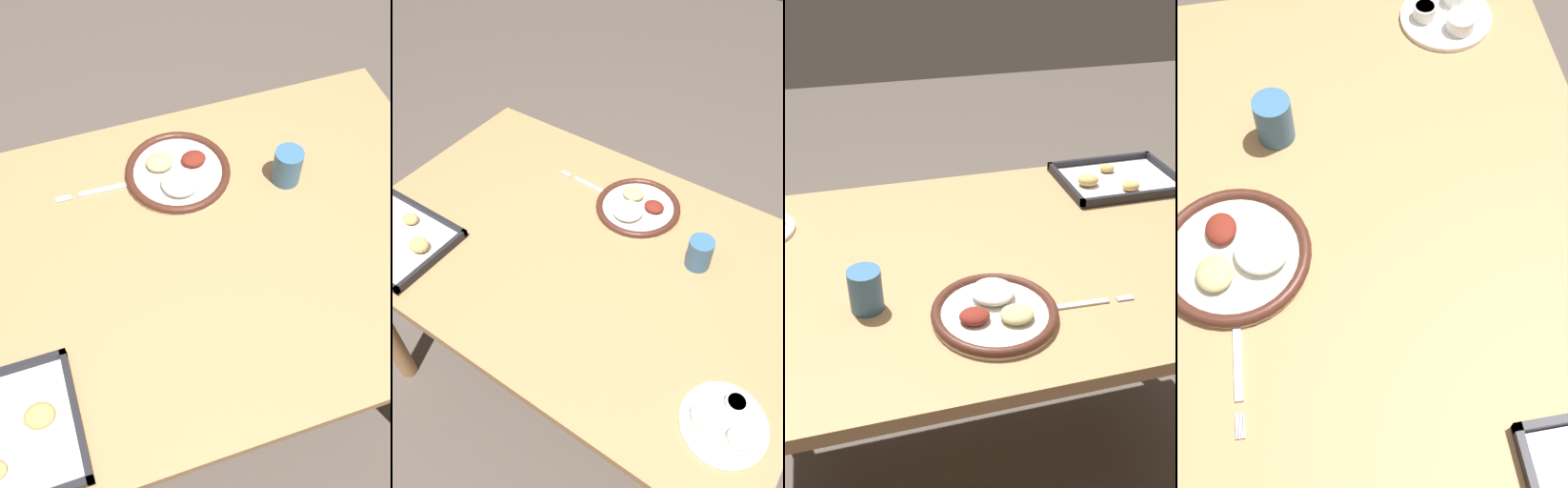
% 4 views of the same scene
% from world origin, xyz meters
% --- Properties ---
extents(ground_plane, '(8.00, 8.00, 0.00)m').
position_xyz_m(ground_plane, '(0.00, 0.00, 0.00)').
color(ground_plane, '#564C44').
extents(dining_table, '(1.26, 0.83, 0.75)m').
position_xyz_m(dining_table, '(0.00, 0.00, 0.64)').
color(dining_table, '#AD7F51').
rests_on(dining_table, ground_plane).
extents(dinner_plate, '(0.24, 0.24, 0.04)m').
position_xyz_m(dinner_plate, '(-0.04, -0.21, 0.76)').
color(dinner_plate, white).
rests_on(dinner_plate, dining_table).
extents(fork, '(0.20, 0.02, 0.00)m').
position_xyz_m(fork, '(0.13, -0.22, 0.75)').
color(fork, silver).
rests_on(fork, dining_table).
extents(baking_tray, '(0.32, 0.25, 0.04)m').
position_xyz_m(baking_tray, '(0.44, 0.26, 0.76)').
color(baking_tray, black).
rests_on(baking_tray, dining_table).
extents(drinking_cup, '(0.06, 0.06, 0.09)m').
position_xyz_m(drinking_cup, '(-0.27, -0.13, 0.79)').
color(drinking_cup, '#38668E').
rests_on(drinking_cup, dining_table).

